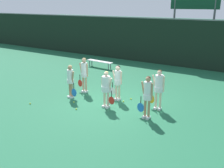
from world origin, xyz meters
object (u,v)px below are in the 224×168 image
object	(u,v)px
tennis_ball_3	(74,102)
tennis_ball_5	(144,112)
player_5	(159,86)
tennis_ball_1	(76,109)
player_2	(147,94)
player_0	(71,79)
player_1	(106,86)
bench_courtside	(100,62)
player_4	(118,80)
tennis_ball_4	(108,101)
tennis_ball_7	(139,105)
scoreboard	(195,4)
tennis_ball_0	(131,99)
tennis_ball_8	(30,104)
tennis_ball_2	(146,96)
tennis_ball_6	(123,101)
player_3	(84,72)

from	to	relation	value
tennis_ball_3	tennis_ball_5	xyz separation A→B (m)	(3.18, 0.74, 0.00)
player_5	tennis_ball_1	world-z (taller)	player_5
player_2	tennis_ball_1	xyz separation A→B (m)	(-2.89, -0.87, -0.97)
player_0	player_1	xyz separation A→B (m)	(2.10, -0.09, 0.03)
bench_courtside	player_2	xyz separation A→B (m)	(6.45, -5.86, 0.58)
player_4	tennis_ball_3	xyz separation A→B (m)	(-1.48, -1.41, -0.94)
player_5	player_0	bearing A→B (deg)	-171.63
player_1	tennis_ball_5	bearing A→B (deg)	16.12
tennis_ball_4	tennis_ball_7	size ratio (longest dim) A/B	0.95
scoreboard	player_5	xyz separation A→B (m)	(1.43, -9.05, -3.26)
scoreboard	player_0	xyz separation A→B (m)	(-2.63, -9.98, -3.35)
player_2	tennis_ball_0	bearing A→B (deg)	137.02
player_4	tennis_ball_8	world-z (taller)	player_4
bench_courtside	tennis_ball_4	world-z (taller)	bench_courtside
player_4	tennis_ball_1	size ratio (longest dim) A/B	24.38
tennis_ball_4	tennis_ball_0	bearing A→B (deg)	44.35
player_2	tennis_ball_1	bearing A→B (deg)	-161.99
player_0	tennis_ball_7	world-z (taller)	player_0
tennis_ball_2	tennis_ball_7	world-z (taller)	tennis_ball_7
scoreboard	player_4	bearing A→B (deg)	-93.84
player_0	player_4	size ratio (longest dim) A/B	0.96
tennis_ball_6	tennis_ball_8	xyz separation A→B (m)	(-3.40, -2.51, -0.00)
tennis_ball_1	player_5	bearing A→B (deg)	34.16
player_1	tennis_ball_8	distance (m)	3.59
player_1	player_4	distance (m)	1.05
player_5	tennis_ball_8	world-z (taller)	player_5
player_4	tennis_ball_8	xyz separation A→B (m)	(-3.01, -2.62, -0.94)
bench_courtside	tennis_ball_4	xyz separation A→B (m)	(4.14, -5.15, -0.38)
bench_courtside	tennis_ball_6	size ratio (longest dim) A/B	31.26
player_4	tennis_ball_0	distance (m)	1.14
tennis_ball_2	tennis_ball_4	world-z (taller)	same
tennis_ball_2	tennis_ball_8	size ratio (longest dim) A/B	1.01
tennis_ball_5	tennis_ball_1	bearing A→B (deg)	-152.86
player_2	bench_courtside	bearing A→B (deg)	139.02
player_4	tennis_ball_6	xyz separation A→B (m)	(0.39, -0.11, -0.94)
player_4	tennis_ball_2	distance (m)	1.74
tennis_ball_2	tennis_ball_5	world-z (taller)	same
tennis_ball_2	tennis_ball_4	xyz separation A→B (m)	(-1.19, -1.54, -0.00)
player_0	tennis_ball_7	xyz separation A→B (m)	(3.25, 0.81, -0.90)
tennis_ball_4	player_2	bearing A→B (deg)	-17.23
tennis_ball_6	player_0	bearing A→B (deg)	-160.64
bench_courtside	tennis_ball_2	bearing A→B (deg)	-29.69
bench_courtside	tennis_ball_8	size ratio (longest dim) A/B	32.63
player_0	player_5	bearing A→B (deg)	24.67
player_5	tennis_ball_3	bearing A→B (deg)	-163.11
tennis_ball_5	player_3	bearing A→B (deg)	169.23
player_3	player_0	bearing A→B (deg)	-95.65
tennis_ball_1	tennis_ball_4	world-z (taller)	tennis_ball_1
player_3	tennis_ball_6	size ratio (longest dim) A/B	26.30
tennis_ball_2	player_1	bearing A→B (deg)	-111.02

